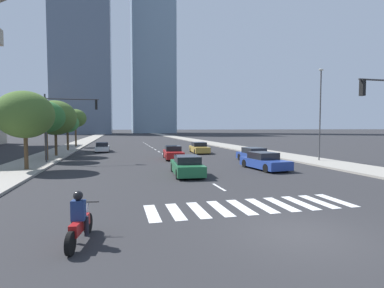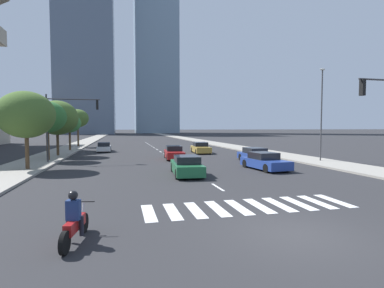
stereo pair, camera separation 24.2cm
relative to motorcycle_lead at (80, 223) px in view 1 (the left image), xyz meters
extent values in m
plane|color=#28282B|center=(6.31, -0.78, -0.58)|extent=(800.00, 800.00, 0.00)
cube|color=gray|center=(18.90, 29.22, -0.51)|extent=(4.00, 260.00, 0.15)
cube|color=gray|center=(-6.27, 29.22, -0.51)|extent=(4.00, 260.00, 0.15)
cube|color=silver|center=(2.26, 2.43, -0.58)|extent=(0.45, 2.34, 0.01)
cube|color=silver|center=(3.16, 2.43, -0.58)|extent=(0.45, 2.34, 0.01)
cube|color=silver|center=(4.06, 2.43, -0.58)|extent=(0.45, 2.34, 0.01)
cube|color=silver|center=(4.96, 2.43, -0.58)|extent=(0.45, 2.34, 0.01)
cube|color=silver|center=(5.86, 2.43, -0.58)|extent=(0.45, 2.34, 0.01)
cube|color=silver|center=(6.76, 2.43, -0.58)|extent=(0.45, 2.34, 0.01)
cube|color=silver|center=(7.66, 2.43, -0.58)|extent=(0.45, 2.34, 0.01)
cube|color=silver|center=(8.56, 2.43, -0.58)|extent=(0.45, 2.34, 0.01)
cube|color=silver|center=(9.46, 2.43, -0.58)|extent=(0.45, 2.34, 0.01)
cube|color=silver|center=(10.36, 2.43, -0.58)|extent=(0.45, 2.34, 0.01)
cube|color=silver|center=(6.31, 6.43, -0.58)|extent=(0.14, 2.00, 0.01)
cube|color=silver|center=(6.31, 10.43, -0.58)|extent=(0.14, 2.00, 0.01)
cube|color=silver|center=(6.31, 14.43, -0.58)|extent=(0.14, 2.00, 0.01)
cube|color=silver|center=(6.31, 18.43, -0.58)|extent=(0.14, 2.00, 0.01)
cube|color=silver|center=(6.31, 22.43, -0.58)|extent=(0.14, 2.00, 0.01)
cube|color=silver|center=(6.31, 26.43, -0.58)|extent=(0.14, 2.00, 0.01)
cube|color=silver|center=(6.31, 30.43, -0.58)|extent=(0.14, 2.00, 0.01)
cube|color=silver|center=(6.31, 34.43, -0.58)|extent=(0.14, 2.00, 0.01)
cube|color=silver|center=(6.31, 38.43, -0.58)|extent=(0.14, 2.00, 0.01)
cube|color=silver|center=(6.31, 42.43, -0.58)|extent=(0.14, 2.00, 0.01)
cube|color=silver|center=(6.31, 46.43, -0.58)|extent=(0.14, 2.00, 0.01)
cube|color=silver|center=(6.31, 50.43, -0.58)|extent=(0.14, 2.00, 0.01)
cube|color=silver|center=(6.31, 54.43, -0.58)|extent=(0.14, 2.00, 0.01)
cylinder|color=black|center=(0.14, 0.80, -0.28)|extent=(0.22, 0.61, 0.60)
cylinder|color=black|center=(-0.14, -0.77, -0.28)|extent=(0.22, 0.61, 0.60)
cube|color=maroon|center=(0.00, 0.02, -0.06)|extent=(0.44, 1.29, 0.32)
cylinder|color=#B2B2B7|center=(0.12, 0.70, 0.02)|extent=(0.11, 0.32, 0.67)
cylinder|color=black|center=(0.13, 0.75, 0.39)|extent=(0.70, 0.16, 0.04)
cube|color=navy|center=(-0.01, -0.08, 0.37)|extent=(0.40, 0.30, 0.55)
sphere|color=black|center=(-0.01, -0.08, 0.78)|extent=(0.26, 0.26, 0.26)
cylinder|color=black|center=(-0.17, 0.05, -0.11)|extent=(0.14, 0.14, 0.55)
cylinder|color=black|center=(0.18, -0.02, -0.11)|extent=(0.14, 0.14, 0.55)
cube|color=maroon|center=(6.46, 20.88, -0.08)|extent=(2.03, 4.54, 0.68)
cube|color=black|center=(6.48, 21.11, 0.51)|extent=(1.65, 2.09, 0.50)
cylinder|color=black|center=(7.12, 19.33, -0.26)|extent=(0.27, 0.65, 0.64)
cylinder|color=black|center=(5.59, 19.44, -0.26)|extent=(0.27, 0.65, 0.64)
cylinder|color=black|center=(7.34, 22.33, -0.26)|extent=(0.27, 0.65, 0.64)
cylinder|color=black|center=(5.81, 22.44, -0.26)|extent=(0.27, 0.65, 0.64)
cube|color=#1E6038|center=(5.56, 10.88, -0.09)|extent=(2.15, 4.82, 0.67)
cube|color=black|center=(5.54, 10.64, 0.49)|extent=(1.73, 2.23, 0.48)
cylinder|color=black|center=(4.89, 12.53, -0.26)|extent=(0.27, 0.66, 0.64)
cylinder|color=black|center=(6.49, 12.40, -0.26)|extent=(0.27, 0.66, 0.64)
cylinder|color=black|center=(4.63, 9.35, -0.26)|extent=(0.27, 0.66, 0.64)
cylinder|color=black|center=(6.23, 9.22, -0.26)|extent=(0.27, 0.66, 0.64)
cube|color=#B28E38|center=(10.89, 27.00, -0.08)|extent=(2.12, 4.77, 0.69)
cube|color=black|center=(10.91, 27.23, 0.52)|extent=(1.73, 2.20, 0.52)
cylinder|color=black|center=(11.59, 25.36, -0.26)|extent=(0.26, 0.65, 0.64)
cylinder|color=black|center=(9.97, 25.48, -0.26)|extent=(0.26, 0.65, 0.64)
cylinder|color=black|center=(11.81, 28.52, -0.26)|extent=(0.26, 0.65, 0.64)
cylinder|color=black|center=(10.19, 28.63, -0.26)|extent=(0.26, 0.65, 0.64)
cube|color=navy|center=(11.95, 12.00, -0.11)|extent=(2.32, 4.59, 0.63)
cube|color=black|center=(11.92, 12.22, 0.46)|extent=(1.85, 2.15, 0.51)
cylinder|color=black|center=(12.95, 10.59, -0.26)|extent=(0.28, 0.66, 0.64)
cylinder|color=black|center=(11.24, 10.42, -0.26)|extent=(0.28, 0.66, 0.64)
cylinder|color=black|center=(12.65, 13.58, -0.26)|extent=(0.28, 0.66, 0.64)
cylinder|color=black|center=(10.94, 13.41, -0.26)|extent=(0.28, 0.66, 0.64)
cube|color=navy|center=(13.47, 16.80, -0.11)|extent=(1.86, 4.73, 0.62)
cube|color=black|center=(13.47, 17.04, 0.46)|extent=(1.61, 2.13, 0.52)
cylinder|color=black|center=(14.30, 15.21, -0.26)|extent=(0.23, 0.64, 0.64)
cylinder|color=black|center=(12.67, 15.19, -0.26)|extent=(0.23, 0.64, 0.64)
cylinder|color=black|center=(14.27, 18.41, -0.26)|extent=(0.23, 0.64, 0.64)
cylinder|color=black|center=(12.64, 18.40, -0.26)|extent=(0.23, 0.64, 0.64)
cube|color=silver|center=(-0.95, 32.48, -0.15)|extent=(1.81, 4.62, 0.55)
cube|color=black|center=(-0.95, 32.25, 0.38)|extent=(1.55, 2.10, 0.50)
cylinder|color=black|center=(-1.76, 34.02, -0.26)|extent=(0.23, 0.64, 0.64)
cylinder|color=black|center=(-0.22, 34.05, -0.26)|extent=(0.23, 0.64, 0.64)
cylinder|color=black|center=(-1.69, 30.90, -0.26)|extent=(0.23, 0.64, 0.64)
cylinder|color=black|center=(-0.15, 30.93, -0.26)|extent=(0.23, 0.64, 0.64)
cube|color=black|center=(14.13, 5.09, 4.81)|extent=(0.20, 0.28, 0.90)
sphere|color=red|center=(14.13, 5.09, 5.11)|extent=(0.18, 0.18, 0.18)
sphere|color=orange|center=(14.13, 5.09, 4.81)|extent=(0.18, 0.18, 0.18)
sphere|color=green|center=(14.13, 5.09, 4.51)|extent=(0.18, 0.18, 0.18)
cylinder|color=#333335|center=(-5.07, 19.81, 2.55)|extent=(0.14, 0.14, 5.97)
cylinder|color=#333335|center=(-2.81, 19.81, 5.14)|extent=(4.52, 0.10, 0.10)
cube|color=black|center=(-0.80, 19.81, 4.69)|extent=(0.20, 0.28, 0.90)
sphere|color=red|center=(-0.80, 19.81, 4.99)|extent=(0.18, 0.18, 0.18)
sphere|color=orange|center=(-0.80, 19.81, 4.69)|extent=(0.18, 0.18, 0.18)
sphere|color=green|center=(-0.80, 19.81, 4.39)|extent=(0.18, 0.18, 0.18)
cube|color=#19662D|center=(-5.07, 19.81, 2.57)|extent=(0.60, 0.04, 0.18)
cylinder|color=#3F3F42|center=(19.20, 15.24, 3.68)|extent=(0.12, 0.12, 8.23)
ellipsoid|color=beige|center=(19.20, 15.24, 7.90)|extent=(0.50, 0.24, 0.20)
cylinder|color=#4C3823|center=(-5.47, 15.37, 0.76)|extent=(0.28, 0.28, 2.38)
ellipsoid|color=#426028|center=(-5.47, 15.37, 3.56)|extent=(4.03, 4.03, 3.43)
cylinder|color=#4C3823|center=(-5.47, 21.77, 0.89)|extent=(0.28, 0.28, 2.65)
ellipsoid|color=#2D662D|center=(-5.47, 21.77, 3.61)|extent=(3.47, 3.47, 2.95)
cylinder|color=#4C3823|center=(-5.47, 26.26, 0.74)|extent=(0.28, 0.28, 2.34)
ellipsoid|color=#426028|center=(-5.47, 26.26, 3.67)|extent=(4.40, 4.40, 3.74)
cylinder|color=#4C3823|center=(-5.47, 34.16, 0.78)|extent=(0.28, 0.28, 2.43)
ellipsoid|color=#387538|center=(-5.47, 34.16, 3.19)|extent=(2.98, 2.98, 2.53)
cylinder|color=#4C3823|center=(-5.47, 42.13, 1.15)|extent=(0.28, 0.28, 3.16)
ellipsoid|color=#426028|center=(-5.47, 42.13, 4.08)|extent=(3.39, 3.39, 2.88)
cube|color=slate|center=(-14.47, 144.05, 43.10)|extent=(25.69, 29.74, 87.36)
cube|color=#7A93A8|center=(20.50, 160.18, 63.31)|extent=(23.09, 21.93, 127.78)
camera|label=1|loc=(1.06, -8.62, 2.64)|focal=27.87mm
camera|label=2|loc=(1.29, -8.68, 2.64)|focal=27.87mm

